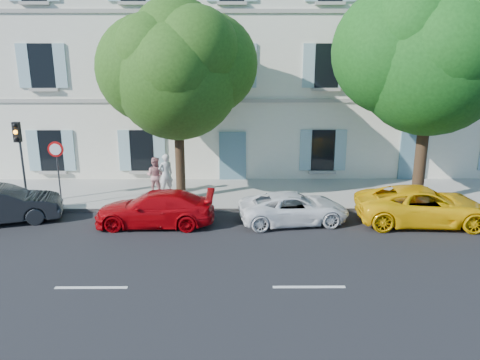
{
  "coord_description": "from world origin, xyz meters",
  "views": [
    {
      "loc": [
        -1.98,
        -15.6,
        6.31
      ],
      "look_at": [
        -1.87,
        2.0,
        1.4
      ],
      "focal_mm": 35.0,
      "sensor_mm": 36.0,
      "label": 1
    }
  ],
  "objects_px": {
    "car_dark_sedan": "(1,205)",
    "traffic_light": "(19,145)",
    "car_red_coupe": "(155,209)",
    "tree_right": "(431,60)",
    "car_white_coupe": "(294,208)",
    "tree_left": "(177,76)",
    "car_yellow_supercar": "(424,206)",
    "pedestrian_a": "(166,174)",
    "pedestrian_b": "(155,175)",
    "road_sign": "(57,160)"
  },
  "relations": [
    {
      "from": "car_white_coupe",
      "to": "traffic_light",
      "type": "distance_m",
      "value": 11.19
    },
    {
      "from": "car_white_coupe",
      "to": "car_yellow_supercar",
      "type": "height_order",
      "value": "car_yellow_supercar"
    },
    {
      "from": "pedestrian_a",
      "to": "road_sign",
      "type": "bearing_deg",
      "value": -9.35
    },
    {
      "from": "tree_left",
      "to": "traffic_light",
      "type": "xyz_separation_m",
      "value": [
        -6.31,
        -0.78,
        -2.66
      ]
    },
    {
      "from": "car_red_coupe",
      "to": "car_yellow_supercar",
      "type": "height_order",
      "value": "car_yellow_supercar"
    },
    {
      "from": "car_yellow_supercar",
      "to": "road_sign",
      "type": "xyz_separation_m",
      "value": [
        -14.16,
        1.64,
        1.39
      ]
    },
    {
      "from": "car_white_coupe",
      "to": "tree_right",
      "type": "distance_m",
      "value": 7.8
    },
    {
      "from": "car_yellow_supercar",
      "to": "tree_left",
      "type": "distance_m",
      "value": 10.79
    },
    {
      "from": "car_dark_sedan",
      "to": "traffic_light",
      "type": "relative_size",
      "value": 1.25
    },
    {
      "from": "car_dark_sedan",
      "to": "tree_right",
      "type": "distance_m",
      "value": 17.27
    },
    {
      "from": "car_dark_sedan",
      "to": "pedestrian_a",
      "type": "height_order",
      "value": "pedestrian_a"
    },
    {
      "from": "car_dark_sedan",
      "to": "pedestrian_a",
      "type": "bearing_deg",
      "value": -78.11
    },
    {
      "from": "car_white_coupe",
      "to": "car_yellow_supercar",
      "type": "bearing_deg",
      "value": -99.06
    },
    {
      "from": "tree_left",
      "to": "traffic_light",
      "type": "relative_size",
      "value": 2.33
    },
    {
      "from": "car_white_coupe",
      "to": "road_sign",
      "type": "xyz_separation_m",
      "value": [
        -9.31,
        1.53,
        1.51
      ]
    },
    {
      "from": "car_red_coupe",
      "to": "traffic_light",
      "type": "bearing_deg",
      "value": -108.96
    },
    {
      "from": "pedestrian_b",
      "to": "pedestrian_a",
      "type": "bearing_deg",
      "value": -175.91
    },
    {
      "from": "pedestrian_a",
      "to": "pedestrian_b",
      "type": "relative_size",
      "value": 1.09
    },
    {
      "from": "traffic_light",
      "to": "pedestrian_b",
      "type": "distance_m",
      "value": 5.56
    },
    {
      "from": "car_yellow_supercar",
      "to": "road_sign",
      "type": "bearing_deg",
      "value": 86.4
    },
    {
      "from": "traffic_light",
      "to": "road_sign",
      "type": "height_order",
      "value": "traffic_light"
    },
    {
      "from": "car_red_coupe",
      "to": "pedestrian_a",
      "type": "bearing_deg",
      "value": -178.12
    },
    {
      "from": "car_dark_sedan",
      "to": "car_red_coupe",
      "type": "bearing_deg",
      "value": -109.31
    },
    {
      "from": "traffic_light",
      "to": "road_sign",
      "type": "xyz_separation_m",
      "value": [
        1.54,
        -0.25,
        -0.54
      ]
    },
    {
      "from": "traffic_light",
      "to": "road_sign",
      "type": "bearing_deg",
      "value": -9.16
    },
    {
      "from": "car_dark_sedan",
      "to": "car_red_coupe",
      "type": "distance_m",
      "value": 5.84
    },
    {
      "from": "tree_left",
      "to": "car_white_coupe",
      "type": "bearing_deg",
      "value": -29.44
    },
    {
      "from": "tree_left",
      "to": "road_sign",
      "type": "relative_size",
      "value": 2.98
    },
    {
      "from": "tree_left",
      "to": "pedestrian_a",
      "type": "bearing_deg",
      "value": 139.93
    },
    {
      "from": "tree_right",
      "to": "car_white_coupe",
      "type": "bearing_deg",
      "value": -160.49
    },
    {
      "from": "car_dark_sedan",
      "to": "tree_right",
      "type": "height_order",
      "value": "tree_right"
    },
    {
      "from": "tree_left",
      "to": "pedestrian_b",
      "type": "bearing_deg",
      "value": 150.57
    },
    {
      "from": "car_dark_sedan",
      "to": "pedestrian_a",
      "type": "xyz_separation_m",
      "value": [
        5.75,
        3.11,
        0.35
      ]
    },
    {
      "from": "pedestrian_b",
      "to": "tree_left",
      "type": "bearing_deg",
      "value": 163.21
    },
    {
      "from": "road_sign",
      "to": "pedestrian_a",
      "type": "bearing_deg",
      "value": 22.02
    },
    {
      "from": "car_red_coupe",
      "to": "pedestrian_b",
      "type": "height_order",
      "value": "pedestrian_b"
    },
    {
      "from": "tree_left",
      "to": "road_sign",
      "type": "height_order",
      "value": "tree_left"
    },
    {
      "from": "car_yellow_supercar",
      "to": "car_red_coupe",
      "type": "bearing_deg",
      "value": 93.66
    },
    {
      "from": "car_yellow_supercar",
      "to": "tree_right",
      "type": "relative_size",
      "value": 0.55
    },
    {
      "from": "car_red_coupe",
      "to": "traffic_light",
      "type": "xyz_separation_m",
      "value": [
        -5.67,
        2.0,
        1.99
      ]
    },
    {
      "from": "car_white_coupe",
      "to": "tree_left",
      "type": "bearing_deg",
      "value": 52.86
    },
    {
      "from": "pedestrian_a",
      "to": "tree_right",
      "type": "bearing_deg",
      "value": 141.8
    },
    {
      "from": "car_red_coupe",
      "to": "road_sign",
      "type": "relative_size",
      "value": 1.64
    },
    {
      "from": "car_red_coupe",
      "to": "pedestrian_b",
      "type": "relative_size",
      "value": 2.65
    },
    {
      "from": "car_dark_sedan",
      "to": "pedestrian_b",
      "type": "xyz_separation_m",
      "value": [
        5.27,
        3.18,
        0.27
      ]
    },
    {
      "from": "car_yellow_supercar",
      "to": "tree_right",
      "type": "distance_m",
      "value": 5.62
    },
    {
      "from": "car_white_coupe",
      "to": "tree_left",
      "type": "relative_size",
      "value": 0.52
    },
    {
      "from": "car_red_coupe",
      "to": "car_white_coupe",
      "type": "xyz_separation_m",
      "value": [
        5.18,
        0.23,
        -0.07
      ]
    },
    {
      "from": "car_white_coupe",
      "to": "road_sign",
      "type": "bearing_deg",
      "value": 72.97
    },
    {
      "from": "car_red_coupe",
      "to": "pedestrian_b",
      "type": "xyz_separation_m",
      "value": [
        -0.56,
        3.47,
        0.34
      ]
    }
  ]
}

